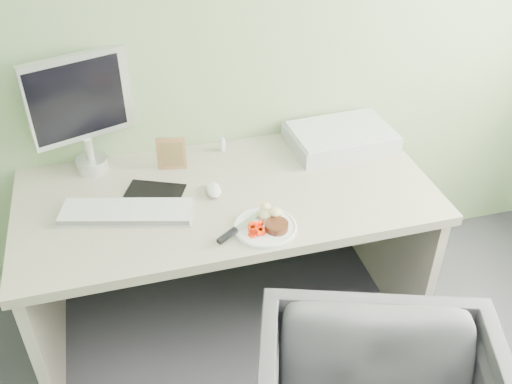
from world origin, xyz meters
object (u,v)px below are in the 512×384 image
object	(u,v)px
plate	(265,227)
monitor	(81,108)
desk	(228,228)
scanner	(341,138)

from	to	relation	value
plate	monitor	world-z (taller)	monitor
desk	monitor	size ratio (longest dim) A/B	3.31
scanner	monitor	xyz separation A→B (m)	(-1.05, 0.10, 0.24)
plate	monitor	bearing A→B (deg)	135.52
desk	monitor	world-z (taller)	monitor
desk	scanner	bearing A→B (deg)	21.18
plate	scanner	size ratio (longest dim) A/B	0.52
scanner	desk	bearing A→B (deg)	-161.90
desk	scanner	size ratio (longest dim) A/B	3.65
desk	monitor	bearing A→B (deg)	147.62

